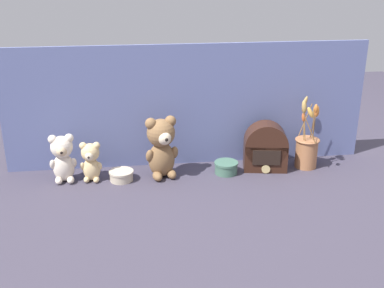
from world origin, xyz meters
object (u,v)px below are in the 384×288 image
(teddy_bear_large, at_px, (162,146))
(decorative_tin_short, at_px, (121,175))
(vintage_radio, at_px, (266,149))
(teddy_bear_medium, at_px, (63,157))
(flower_vase, at_px, (307,148))
(decorative_tin_tall, at_px, (226,167))
(teddy_bear_small, at_px, (91,161))

(teddy_bear_large, height_order, decorative_tin_short, teddy_bear_large)
(teddy_bear_large, distance_m, vintage_radio, 0.50)
(teddy_bear_medium, height_order, decorative_tin_short, teddy_bear_medium)
(flower_vase, relative_size, decorative_tin_tall, 3.07)
(teddy_bear_small, bearing_deg, teddy_bear_medium, 174.95)
(teddy_bear_medium, xyz_separation_m, flower_vase, (1.16, 0.01, -0.02))
(teddy_bear_small, height_order, decorative_tin_short, teddy_bear_small)
(teddy_bear_medium, xyz_separation_m, decorative_tin_tall, (0.75, -0.01, -0.09))
(decorative_tin_tall, bearing_deg, teddy_bear_large, 179.66)
(decorative_tin_short, bearing_deg, teddy_bear_medium, 174.70)
(decorative_tin_tall, bearing_deg, decorative_tin_short, -178.50)
(teddy_bear_medium, bearing_deg, teddy_bear_small, -5.05)
(teddy_bear_medium, relative_size, decorative_tin_short, 2.01)
(teddy_bear_small, distance_m, vintage_radio, 0.83)
(teddy_bear_large, xyz_separation_m, vintage_radio, (0.50, 0.02, -0.05))
(teddy_bear_medium, distance_m, vintage_radio, 0.95)
(flower_vase, bearing_deg, teddy_bear_small, -178.64)
(teddy_bear_large, distance_m, flower_vase, 0.71)
(teddy_bear_small, xyz_separation_m, vintage_radio, (0.83, 0.02, 0.01))
(flower_vase, relative_size, decorative_tin_short, 3.08)
(vintage_radio, relative_size, decorative_tin_short, 2.08)
(teddy_bear_large, xyz_separation_m, decorative_tin_tall, (0.31, -0.00, -0.12))
(teddy_bear_medium, distance_m, teddy_bear_small, 0.13)
(teddy_bear_medium, distance_m, flower_vase, 1.16)
(teddy_bear_large, height_order, decorative_tin_tall, teddy_bear_large)
(decorative_tin_short, bearing_deg, teddy_bear_large, 4.45)
(teddy_bear_medium, distance_m, decorative_tin_tall, 0.76)
(teddy_bear_medium, relative_size, flower_vase, 0.65)
(teddy_bear_large, bearing_deg, teddy_bear_medium, 178.82)
(vintage_radio, bearing_deg, teddy_bear_small, -178.30)
(teddy_bear_large, height_order, vintage_radio, teddy_bear_large)
(teddy_bear_medium, bearing_deg, vintage_radio, 0.81)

